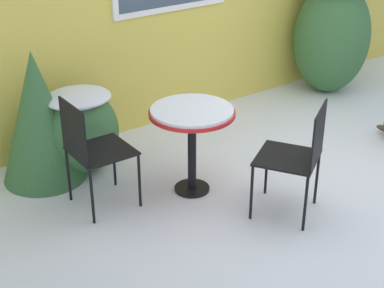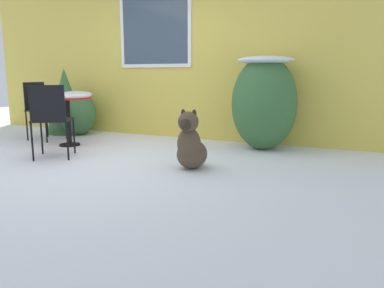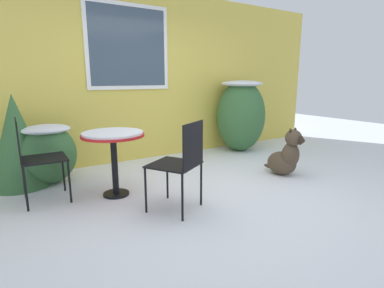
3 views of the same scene
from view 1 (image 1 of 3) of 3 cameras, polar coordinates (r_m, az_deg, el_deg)
ground_plane at (r=5.42m, az=13.45°, el=-4.35°), size 16.00×16.00×0.00m
shrub_left at (r=5.49m, az=-10.75°, el=1.48°), size 0.71×0.65×0.80m
shrub_middle at (r=7.47m, az=13.43°, el=10.28°), size 0.95×0.90×1.36m
evergreen_bush at (r=5.38m, az=-14.65°, el=2.54°), size 0.76×0.76×1.22m
patio_table at (r=4.97m, az=0.00°, el=2.13°), size 0.73×0.73×0.79m
patio_chair_near_table at (r=4.84m, az=-9.69°, el=-0.36°), size 0.48×0.48×0.97m
patio_chair_far_side at (r=4.76m, az=10.24°, el=-0.94°), size 0.65×0.65×0.97m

